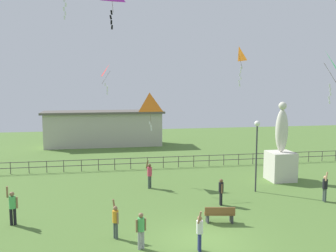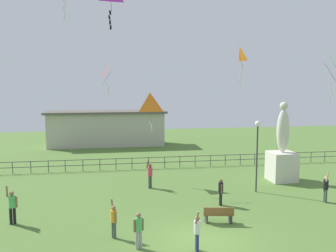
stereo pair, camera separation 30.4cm
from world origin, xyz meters
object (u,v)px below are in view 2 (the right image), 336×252
person_1 (197,230)px  person_4 (326,187)px  person_5 (139,228)px  kite_5 (239,56)px  statue_monument (282,157)px  person_6 (221,190)px  park_bench (219,214)px  kite_2 (111,72)px  lamppost (257,141)px  person_3 (150,174)px  person_2 (12,205)px  kite_4 (150,104)px  person_0 (114,219)px  kite_1 (325,65)px

person_1 → person_4: bearing=28.2°
person_5 → kite_5: kite_5 is taller
statue_monument → person_6: 7.47m
park_bench → kite_2: 13.65m
lamppost → park_bench: bearing=-130.4°
park_bench → person_4: person_4 is taller
park_bench → person_3: bearing=111.8°
park_bench → person_1: person_1 is taller
statue_monument → person_4: bearing=-87.2°
person_2 → person_6: bearing=5.1°
lamppost → person_1: (-5.75, -7.39, -2.45)m
park_bench → kite_5: 10.43m
statue_monument → kite_4: 10.23m
person_1 → person_0: bearing=151.7°
person_2 → person_3: bearing=34.3°
person_4 → person_0: bearing=-166.5°
person_1 → kite_4: (-0.81, 9.67, 4.72)m
person_0 → kite_5: 13.07m
person_3 → kite_5: 9.63m
person_6 → kite_4: bearing=128.7°
statue_monument → kite_1: 8.46m
kite_2 → kite_5: 9.40m
kite_5 → person_1: bearing=-119.8°
lamppost → person_3: size_ratio=2.37×
person_5 → kite_1: kite_1 is taller
person_5 → person_6: 6.91m
person_0 → person_2: 5.50m
lamppost → person_2: lamppost is taller
person_0 → person_1: 3.83m
person_5 → kite_2: kite_2 is taller
statue_monument → person_3: 9.58m
person_3 → person_2: bearing=-145.7°
person_6 → person_1: bearing=-117.1°
person_1 → person_3: person_3 is taller
person_3 → person_0: bearing=-108.3°
person_0 → person_2: bearing=153.1°
lamppost → person_5: lamppost is taller
lamppost → kite_1: 6.13m
person_1 → person_2: person_2 is taller
lamppost → kite_1: (2.21, -3.41, 4.59)m
park_bench → kite_1: size_ratio=0.55×
person_4 → person_6: bearing=175.2°
kite_4 → person_0: bearing=-108.1°
lamppost → kite_5: kite_5 is taller
person_3 → person_5: size_ratio=1.24×
park_bench → person_2: bearing=171.1°
person_2 → kite_1: 17.66m
person_2 → kite_2: bearing=60.4°
person_3 → kite_4: size_ratio=0.81×
person_1 → kite_1: size_ratio=0.63×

